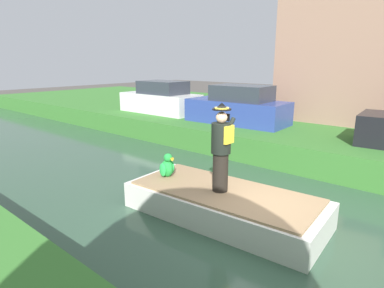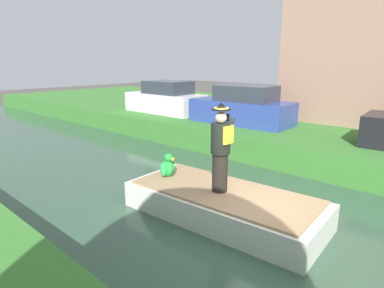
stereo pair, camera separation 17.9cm
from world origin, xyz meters
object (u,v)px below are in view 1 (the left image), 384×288
(boat, at_px, (223,204))
(person_pirate, at_px, (221,148))
(parrot_plush, at_px, (167,167))
(parked_car_white, at_px, (161,99))
(parked_car_blue, at_px, (238,107))

(boat, bearing_deg, person_pirate, 144.30)
(parrot_plush, height_order, parked_car_white, parked_car_white)
(parrot_plush, height_order, parked_car_blue, parked_car_blue)
(person_pirate, height_order, parked_car_white, person_pirate)
(boat, relative_size, person_pirate, 2.33)
(parrot_plush, xyz_separation_m, parked_car_blue, (5.83, 1.80, 0.63))
(parked_car_blue, bearing_deg, boat, -149.74)
(parrot_plush, bearing_deg, parked_car_white, 46.64)
(parrot_plush, relative_size, parked_car_white, 0.14)
(boat, distance_m, parrot_plush, 1.61)
(person_pirate, relative_size, parrot_plush, 3.25)
(boat, xyz_separation_m, parrot_plush, (-0.17, 1.50, 0.55))
(boat, relative_size, parrot_plush, 7.55)
(parked_car_blue, xyz_separation_m, parked_car_white, (0.00, 4.37, 0.00))
(parked_car_blue, relative_size, parked_car_white, 1.01)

